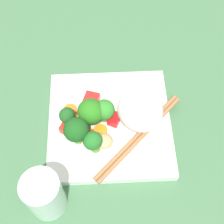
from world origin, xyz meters
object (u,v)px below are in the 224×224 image
object	(u,v)px
square_plate	(110,124)
broccoli_floret_2	(105,110)
rice_mound	(141,108)
chopstick_pair	(140,137)
drinking_glass	(45,195)
carrot_slice_0	(81,119)

from	to	relation	value
square_plate	broccoli_floret_2	distance (cm)	4.45
square_plate	rice_mound	size ratio (longest dim) A/B	2.73
chopstick_pair	drinking_glass	size ratio (longest dim) A/B	1.86
rice_mound	broccoli_floret_2	bearing A→B (deg)	89.00
broccoli_floret_2	chopstick_pair	size ratio (longest dim) A/B	0.31
drinking_glass	broccoli_floret_2	bearing A→B (deg)	-31.97
broccoli_floret_2	drinking_glass	distance (cm)	19.20
rice_mound	drinking_glass	bearing A→B (deg)	133.59
broccoli_floret_2	carrot_slice_0	distance (cm)	5.75
square_plate	drinking_glass	size ratio (longest dim) A/B	2.41
square_plate	rice_mound	world-z (taller)	rice_mound
chopstick_pair	drinking_glass	world-z (taller)	drinking_glass
square_plate	carrot_slice_0	size ratio (longest dim) A/B	9.14
rice_mound	broccoli_floret_2	distance (cm)	6.88
square_plate	broccoli_floret_2	world-z (taller)	broccoli_floret_2
rice_mound	chopstick_pair	size ratio (longest dim) A/B	0.48
carrot_slice_0	broccoli_floret_2	bearing A→B (deg)	-87.55
rice_mound	broccoli_floret_2	world-z (taller)	rice_mound
square_plate	broccoli_floret_2	bearing A→B (deg)	59.56
rice_mound	carrot_slice_0	bearing A→B (deg)	90.44
chopstick_pair	rice_mound	bearing A→B (deg)	41.61
rice_mound	chopstick_pair	xyz separation A→B (cm)	(-4.17, 0.11, -3.77)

